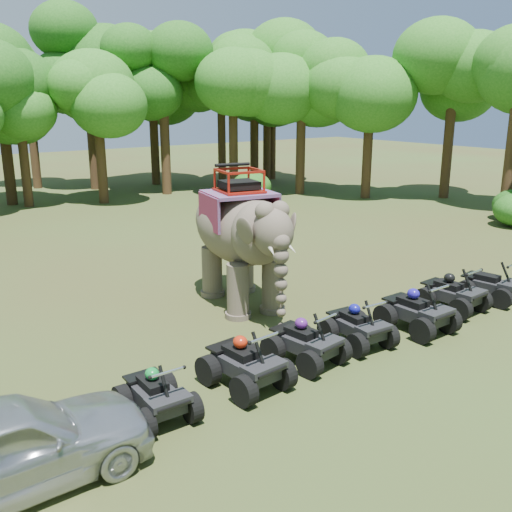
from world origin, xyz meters
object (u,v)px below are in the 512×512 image
object	(u,v)px
atv_1	(245,357)
atv_6	(492,280)
atv_3	(358,321)
atv_5	(453,288)
parked_car	(6,447)
elephant	(241,237)
atv_4	(418,306)
atv_0	(156,389)
atv_2	(306,336)

from	to	relation	value
atv_1	atv_6	distance (m)	8.85
atv_3	atv_5	world-z (taller)	atv_5
parked_car	atv_3	world-z (taller)	parked_car
atv_3	atv_5	size ratio (longest dim) A/B	0.95
elephant	parked_car	size ratio (longest dim) A/B	1.08
atv_4	atv_5	xyz separation A→B (m)	(1.98, 0.34, -0.02)
parked_car	atv_0	bearing A→B (deg)	-79.33
atv_4	parked_car	bearing A→B (deg)	-178.66
atv_0	atv_1	xyz separation A→B (m)	(2.01, -0.01, 0.08)
atv_1	atv_2	distance (m)	1.75
elephant	atv_3	bearing A→B (deg)	-69.77
atv_2	atv_6	world-z (taller)	atv_2
atv_4	atv_0	bearing A→B (deg)	177.76
parked_car	atv_1	bearing A→B (deg)	-84.24
elephant	atv_4	world-z (taller)	elephant
elephant	atv_1	size ratio (longest dim) A/B	2.66
atv_5	atv_4	bearing A→B (deg)	-173.89
atv_2	atv_6	xyz separation A→B (m)	(7.11, -0.11, -0.01)
elephant	atv_3	xyz separation A→B (m)	(0.62, -4.03, -1.37)
atv_1	atv_4	distance (m)	5.24
parked_car	atv_5	bearing A→B (deg)	-87.39
atv_5	parked_car	bearing A→B (deg)	179.68
parked_car	atv_4	xyz separation A→B (m)	(9.98, 0.35, -0.08)
atv_2	atv_3	size ratio (longest dim) A/B	1.03
atv_5	atv_3	bearing A→B (deg)	177.19
atv_3	atv_6	size ratio (longest dim) A/B	0.99
atv_3	atv_6	world-z (taller)	atv_6
atv_0	atv_4	world-z (taller)	atv_4
atv_2	atv_6	distance (m)	7.11
atv_1	atv_5	size ratio (longest dim) A/B	1.02
atv_2	atv_4	distance (m)	3.50
atv_4	elephant	bearing A→B (deg)	119.06
atv_0	atv_4	bearing A→B (deg)	-0.87
elephant	parked_car	distance (m)	8.93
atv_3	atv_1	bearing A→B (deg)	-174.56
parked_car	atv_3	size ratio (longest dim) A/B	2.66
elephant	atv_6	xyz separation A→B (m)	(6.09, -4.12, -1.37)
atv_4	atv_6	xyz separation A→B (m)	(3.62, 0.19, -0.05)
elephant	atv_1	distance (m)	5.15
parked_car	atv_6	size ratio (longest dim) A/B	2.63
atv_1	atv_2	world-z (taller)	atv_1
parked_car	atv_1	xyz separation A→B (m)	(4.74, 0.54, -0.09)
parked_car	atv_6	bearing A→B (deg)	-88.42
atv_6	elephant	bearing A→B (deg)	137.10
elephant	atv_4	xyz separation A→B (m)	(2.47, -4.31, -1.32)
elephant	parked_car	xyz separation A→B (m)	(-7.51, -4.67, -1.24)
elephant	parked_car	world-z (taller)	elephant
elephant	atv_4	distance (m)	5.14
atv_0	atv_2	bearing A→B (deg)	2.29
elephant	atv_6	size ratio (longest dim) A/B	2.84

